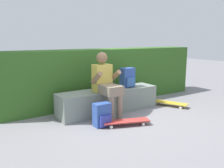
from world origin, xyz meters
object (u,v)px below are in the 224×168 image
object	(u,v)px
skateboard_beside_bench	(169,103)
backpack_on_ground	(102,115)
bench_main	(109,101)
skateboard_near_person	(126,121)
backpack_on_bench	(128,78)
person_skater	(106,82)

from	to	relation	value
skateboard_beside_bench	backpack_on_ground	bearing A→B (deg)	-172.81
bench_main	skateboard_near_person	distance (m)	0.86
backpack_on_bench	backpack_on_ground	xyz separation A→B (m)	(-0.99, -0.61, -0.46)
bench_main	backpack_on_bench	xyz separation A→B (m)	(0.46, -0.01, 0.42)
backpack_on_ground	bench_main	bearing A→B (deg)	49.69
skateboard_near_person	backpack_on_bench	distance (m)	1.19
backpack_on_bench	skateboard_beside_bench	bearing A→B (deg)	-23.77
skateboard_beside_bench	person_skater	bearing A→B (deg)	173.82
person_skater	skateboard_near_person	size ratio (longest dim) A/B	1.48
bench_main	backpack_on_bench	bearing A→B (deg)	-1.17
backpack_on_ground	skateboard_beside_bench	bearing A→B (deg)	7.19
person_skater	backpack_on_ground	size ratio (longest dim) A/B	3.03
bench_main	backpack_on_bench	world-z (taller)	backpack_on_bench
person_skater	backpack_on_bench	xyz separation A→B (m)	(0.66, 0.21, -0.00)
skateboard_near_person	backpack_on_ground	world-z (taller)	backpack_on_ground
person_skater	backpack_on_ground	bearing A→B (deg)	-129.36
backpack_on_ground	backpack_on_bench	bearing A→B (deg)	31.73
person_skater	skateboard_beside_bench	world-z (taller)	person_skater
bench_main	skateboard_beside_bench	size ratio (longest dim) A/B	2.61
person_skater	skateboard_beside_bench	xyz separation A→B (m)	(1.52, -0.16, -0.58)
bench_main	person_skater	world-z (taller)	person_skater
skateboard_beside_bench	backpack_on_bench	xyz separation A→B (m)	(-0.86, 0.38, 0.58)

